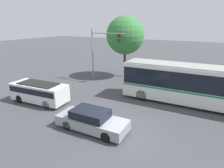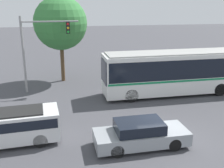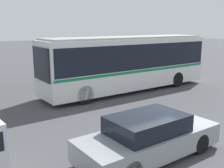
# 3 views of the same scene
# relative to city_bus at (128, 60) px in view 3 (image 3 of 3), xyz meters

# --- Properties ---
(ground_plane) EXTENTS (140.00, 140.00, 0.00)m
(ground_plane) POSITION_rel_city_bus_xyz_m (-3.42, -6.98, -1.93)
(ground_plane) COLOR #444449
(city_bus) EXTENTS (11.44, 2.82, 3.40)m
(city_bus) POSITION_rel_city_bus_xyz_m (0.00, 0.00, 0.00)
(city_bus) COLOR silver
(city_bus) RESTS_ON ground
(sedan_foreground) EXTENTS (4.80, 1.94, 1.38)m
(sedan_foreground) POSITION_rel_city_bus_xyz_m (-4.94, -7.48, -1.28)
(sedan_foreground) COLOR gray
(sedan_foreground) RESTS_ON ground
(flowering_hedge) EXTENTS (7.64, 1.31, 1.66)m
(flowering_hedge) POSITION_rel_city_bus_xyz_m (0.38, 3.95, -1.11)
(flowering_hedge) COLOR #286028
(flowering_hedge) RESTS_ON ground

